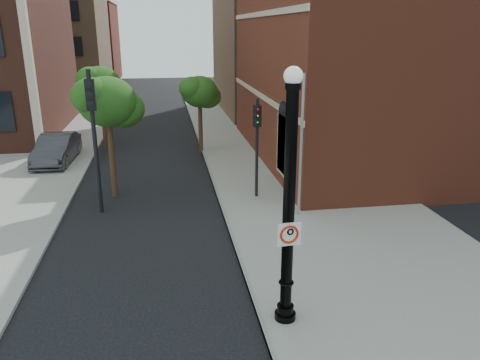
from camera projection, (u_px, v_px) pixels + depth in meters
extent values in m
plane|color=black|center=(175.00, 316.00, 11.62)|extent=(120.00, 120.00, 0.00)
cube|color=gray|center=(297.00, 180.00, 21.91)|extent=(8.00, 60.00, 0.12)
cube|color=gray|center=(10.00, 151.00, 27.13)|extent=(10.00, 50.00, 0.12)
cube|color=gray|center=(214.00, 184.00, 21.30)|extent=(0.10, 60.00, 0.14)
cube|color=brown|center=(459.00, 44.00, 25.36)|extent=(22.00, 16.00, 12.00)
cube|color=black|center=(282.00, 145.00, 20.21)|extent=(0.08, 1.40, 2.40)
cube|color=beige|center=(260.00, 95.00, 24.44)|extent=(0.06, 16.00, 0.25)
cube|color=beige|center=(261.00, 14.00, 23.21)|extent=(0.06, 16.00, 0.25)
cube|color=beige|center=(24.00, 25.00, 24.35)|extent=(0.40, 0.40, 14.00)
cube|color=#826147|center=(45.00, 37.00, 49.24)|extent=(12.00, 12.00, 12.00)
cube|color=maroon|center=(70.00, 43.00, 62.70)|extent=(12.00, 12.00, 10.00)
cube|color=#826147|center=(349.00, 26.00, 40.07)|extent=(22.00, 14.00, 14.00)
cylinder|color=black|center=(285.00, 317.00, 11.33)|extent=(0.51, 0.51, 0.28)
cylinder|color=black|center=(285.00, 309.00, 11.25)|extent=(0.40, 0.40, 0.23)
cylinder|color=black|center=(289.00, 210.00, 10.46)|extent=(0.28, 0.28, 5.33)
torus|color=black|center=(286.00, 282.00, 11.03)|extent=(0.37, 0.37, 0.06)
cylinder|color=black|center=(293.00, 86.00, 9.62)|extent=(0.33, 0.33, 0.14)
sphere|color=silver|center=(293.00, 76.00, 9.55)|extent=(0.40, 0.40, 0.40)
cube|color=white|center=(289.00, 234.00, 10.47)|extent=(0.56, 0.06, 0.56)
cube|color=black|center=(290.00, 224.00, 10.39)|extent=(0.56, 0.05, 0.05)
cube|color=black|center=(289.00, 245.00, 10.55)|extent=(0.56, 0.05, 0.05)
cube|color=black|center=(278.00, 235.00, 10.42)|extent=(0.05, 0.01, 0.56)
cube|color=black|center=(300.00, 233.00, 10.53)|extent=(0.05, 0.01, 0.56)
torus|color=red|center=(289.00, 234.00, 10.47)|extent=(0.45, 0.09, 0.45)
cube|color=red|center=(289.00, 234.00, 10.47)|extent=(0.32, 0.03, 0.32)
cube|color=black|center=(287.00, 234.00, 10.46)|extent=(0.05, 0.01, 0.26)
torus|color=black|center=(290.00, 232.00, 10.46)|extent=(0.18, 0.07, 0.17)
cylinder|color=black|center=(290.00, 224.00, 10.40)|extent=(0.03, 0.02, 0.03)
imported|color=#313136|center=(57.00, 149.00, 24.59)|extent=(1.84, 4.76, 1.54)
cylinder|color=black|center=(95.00, 144.00, 17.38)|extent=(0.16, 0.16, 5.44)
cube|color=black|center=(90.00, 95.00, 16.82)|extent=(0.36, 0.34, 1.13)
sphere|color=#E50505|center=(88.00, 84.00, 16.53)|extent=(0.20, 0.20, 0.20)
sphere|color=#FF8C00|center=(89.00, 94.00, 16.63)|extent=(0.20, 0.20, 0.20)
sphere|color=#00E519|center=(90.00, 103.00, 16.74)|extent=(0.20, 0.20, 0.20)
cylinder|color=black|center=(257.00, 150.00, 19.01)|extent=(0.12, 0.12, 4.19)
cube|color=black|center=(257.00, 116.00, 18.58)|extent=(0.33, 0.32, 0.87)
sphere|color=#E50505|center=(257.00, 109.00, 18.35)|extent=(0.16, 0.16, 0.16)
sphere|color=#FF8C00|center=(257.00, 116.00, 18.43)|extent=(0.16, 0.16, 0.16)
sphere|color=#00E519|center=(257.00, 122.00, 18.52)|extent=(0.16, 0.16, 0.16)
cylinder|color=#999999|center=(301.00, 149.00, 16.87)|extent=(0.11, 0.11, 5.36)
cylinder|color=#362015|center=(112.00, 154.00, 19.35)|extent=(0.24, 0.24, 3.76)
ellipsoid|color=#1E4B14|center=(107.00, 102.00, 18.69)|extent=(2.36, 2.36, 2.01)
ellipsoid|color=#1E4B14|center=(122.00, 109.00, 19.29)|extent=(1.82, 1.82, 1.55)
ellipsoid|color=#1E4B14|center=(93.00, 96.00, 18.23)|extent=(1.72, 1.72, 1.46)
cylinder|color=#362015|center=(104.00, 119.00, 27.07)|extent=(0.24, 0.24, 3.60)
ellipsoid|color=#1E4B14|center=(100.00, 83.00, 26.43)|extent=(2.26, 2.26, 1.92)
ellipsoid|color=#1E4B14|center=(111.00, 89.00, 27.01)|extent=(1.75, 1.75, 1.49)
ellipsoid|color=#1E4B14|center=(91.00, 79.00, 25.99)|extent=(1.65, 1.65, 1.40)
cylinder|color=#362015|center=(200.00, 125.00, 26.53)|extent=(0.24, 0.24, 3.24)
ellipsoid|color=#1E4B14|center=(200.00, 92.00, 25.95)|extent=(2.04, 2.04, 1.73)
ellipsoid|color=#1E4B14|center=(207.00, 96.00, 26.47)|extent=(1.57, 1.57, 1.34)
ellipsoid|color=#1E4B14|center=(192.00, 88.00, 25.56)|extent=(1.48, 1.48, 1.26)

